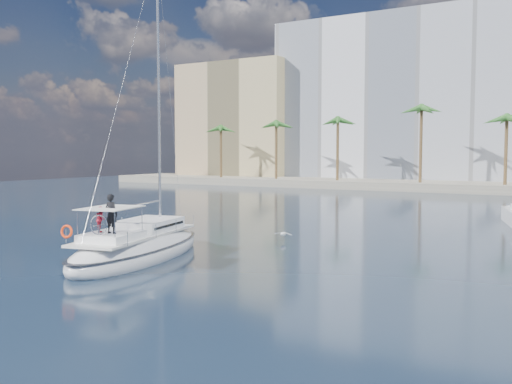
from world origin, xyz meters
The scene contains 8 objects.
ground centered at (0.00, 0.00, 0.00)m, with size 160.00×160.00×0.00m, color black.
quay centered at (0.00, 61.00, 0.60)m, with size 120.00×14.00×1.20m, color gray.
building_modern centered at (-12.00, 73.00, 14.00)m, with size 42.00×16.00×28.00m, color silver.
building_tan_left centered at (-42.00, 69.00, 11.00)m, with size 22.00×14.00×22.00m, color tan.
palm_left centered at (-34.00, 57.00, 10.28)m, with size 3.60×3.60×12.30m.
palm_centre centered at (0.00, 57.00, 10.28)m, with size 3.60×3.60×12.30m.
main_sloop centered at (-4.60, -2.36, 0.53)m, with size 6.09×12.17×17.29m.
seagull centered at (-0.83, 6.70, 0.43)m, with size 1.22×0.52×0.22m.
Camera 1 is at (15.42, -24.55, 5.50)m, focal length 40.00 mm.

